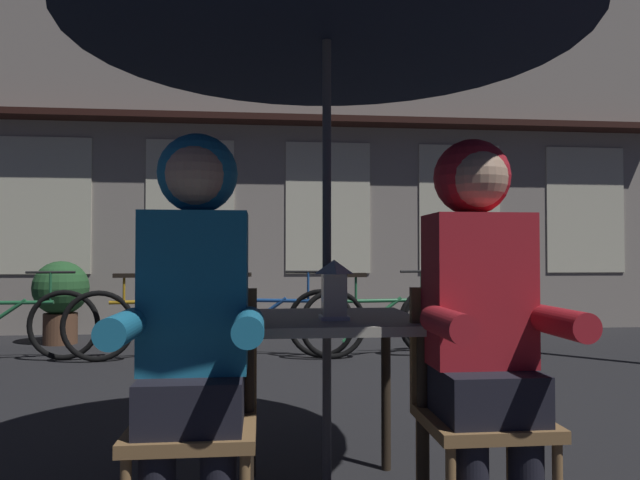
% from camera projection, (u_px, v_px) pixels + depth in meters
% --- Properties ---
extents(cafe_table, '(0.72, 0.72, 0.74)m').
position_uv_depth(cafe_table, '(327.00, 342.00, 2.33)').
color(cafe_table, '#B2AD9E').
rests_on(cafe_table, ground_plane).
extents(lantern, '(0.11, 0.11, 0.23)m').
position_uv_depth(lantern, '(334.00, 288.00, 2.23)').
color(lantern, white).
rests_on(lantern, cafe_table).
extents(chair_left, '(0.40, 0.40, 0.87)m').
position_uv_depth(chair_left, '(196.00, 405.00, 1.92)').
color(chair_left, olive).
rests_on(chair_left, ground_plane).
extents(chair_right, '(0.40, 0.40, 0.87)m').
position_uv_depth(chair_right, '(475.00, 398.00, 2.01)').
color(chair_right, olive).
rests_on(chair_right, ground_plane).
extents(person_left_hooded, '(0.45, 0.56, 1.40)m').
position_uv_depth(person_left_hooded, '(194.00, 299.00, 1.87)').
color(person_left_hooded, black).
rests_on(person_left_hooded, ground_plane).
extents(person_right_hooded, '(0.45, 0.56, 1.40)m').
position_uv_depth(person_right_hooded, '(481.00, 297.00, 1.96)').
color(person_right_hooded, black).
rests_on(person_right_hooded, ground_plane).
extents(shopfront_building, '(10.00, 0.93, 6.20)m').
position_uv_depth(shopfront_building, '(325.00, 100.00, 7.82)').
color(shopfront_building, '#9E9389').
rests_on(shopfront_building, ground_plane).
extents(bicycle_nearest, '(1.68, 0.12, 0.84)m').
position_uv_depth(bicycle_nearest, '(5.00, 324.00, 5.34)').
color(bicycle_nearest, black).
rests_on(bicycle_nearest, ground_plane).
extents(bicycle_second, '(1.67, 0.31, 0.84)m').
position_uv_depth(bicycle_second, '(155.00, 323.00, 5.46)').
color(bicycle_second, black).
rests_on(bicycle_second, ground_plane).
extents(bicycle_third, '(1.64, 0.45, 0.84)m').
position_uv_depth(bicycle_third, '(269.00, 321.00, 5.61)').
color(bicycle_third, black).
rests_on(bicycle_third, ground_plane).
extents(bicycle_fourth, '(1.67, 0.25, 0.84)m').
position_uv_depth(bicycle_fourth, '(384.00, 321.00, 5.59)').
color(bicycle_fourth, black).
rests_on(bicycle_fourth, ground_plane).
extents(bicycle_fifth, '(1.64, 0.44, 0.84)m').
position_uv_depth(bicycle_fifth, '(472.00, 318.00, 5.87)').
color(bicycle_fifth, black).
rests_on(bicycle_fifth, ground_plane).
extents(potted_plant, '(0.60, 0.60, 0.92)m').
position_uv_depth(potted_plant, '(61.00, 295.00, 6.41)').
color(potted_plant, brown).
rests_on(potted_plant, ground_plane).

